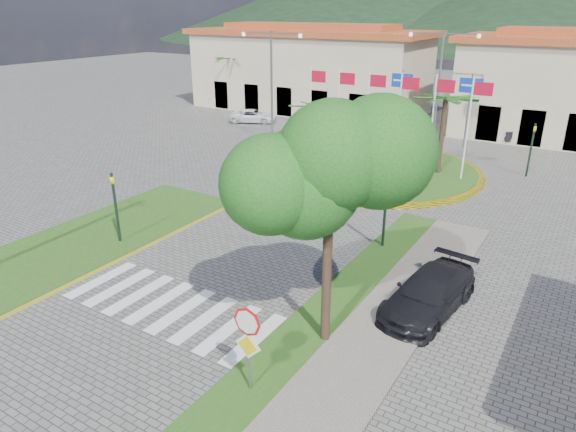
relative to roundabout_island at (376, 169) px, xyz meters
The scene contains 22 objects.
ground 22.00m from the roundabout_island, 90.01° to the right, with size 160.00×160.00×0.00m, color #5D5B58.
sidewalk_right 20.88m from the roundabout_island, 73.31° to the right, with size 4.00×28.00×0.15m, color gray.
verge_right 20.57m from the roundabout_island, 76.52° to the right, with size 1.60×28.00×0.18m, color #264D16.
median_left 17.27m from the roundabout_island, 112.12° to the right, with size 5.00×14.00×0.18m, color #264D16.
crosswalk 18.00m from the roundabout_island, 90.02° to the right, with size 8.00×3.00×0.01m, color silver.
roundabout_island is the anchor object (origin of this frame).
stop_sign 20.69m from the roundabout_island, 76.27° to the right, with size 0.80×0.11×2.65m.
deciduous_tree 18.55m from the roundabout_island, 72.09° to the right, with size 3.60×3.60×6.80m.
traffic_light_left 16.45m from the roundabout_island, 108.56° to the right, with size 0.15×0.18×3.20m.
traffic_light_right 11.11m from the roundabout_island, 65.79° to the right, with size 0.15×0.18×3.20m.
traffic_light_far 9.11m from the roundabout_island, 26.58° to the left, with size 0.18×0.15×3.20m.
direction_sign_west 9.78m from the roundabout_island, 102.60° to the left, with size 1.60×0.14×5.20m.
direction_sign_east 10.03m from the roundabout_island, 71.53° to the left, with size 1.60×0.14×5.20m.
street_lamp_centre 9.15m from the roundabout_island, 82.91° to the left, with size 4.80×0.16×8.00m.
street_lamp_west 10.19m from the roundabout_island, 167.48° to the left, with size 4.80×0.16×8.00m.
building_left 21.59m from the roundabout_island, 131.20° to the left, with size 23.32×9.54×8.05m.
hill_far_west 130.64m from the roundabout_island, 114.99° to the left, with size 140.00×140.00×22.00m, color black.
hill_near_back 108.74m from the roundabout_island, 95.29° to the left, with size 110.00×110.00×16.00m, color black.
white_van 17.01m from the roundabout_island, 151.93° to the left, with size 1.87×4.05×1.13m, color white.
car_dark_a 14.63m from the roundabout_island, 116.22° to the left, with size 1.24×3.07×1.05m, color black.
car_dark_b 14.38m from the roundabout_island, 60.18° to the left, with size 1.40×4.01×1.32m, color black.
car_side_right 15.61m from the roundabout_island, 60.93° to the right, with size 1.88×4.62×1.34m, color black.
Camera 1 is at (11.41, -6.60, 9.43)m, focal length 32.00 mm.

